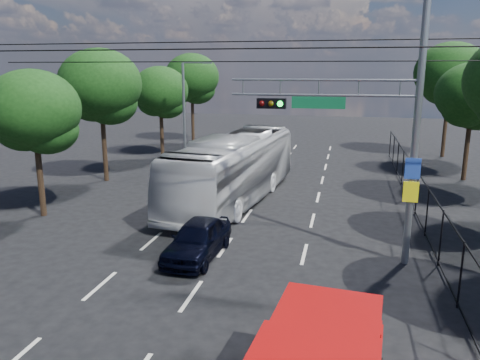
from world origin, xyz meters
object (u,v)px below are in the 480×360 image
(signal_mast, at_px, (379,111))
(white_van, at_px, (208,177))
(white_bus, at_px, (234,168))
(navy_hatchback, at_px, (198,239))

(signal_mast, bearing_deg, white_van, 135.30)
(white_bus, relative_size, white_van, 2.77)
(signal_mast, bearing_deg, navy_hatchback, -169.80)
(signal_mast, xyz_separation_m, white_van, (-8.44, 8.36, -4.52))
(navy_hatchback, height_order, white_van, white_van)
(navy_hatchback, bearing_deg, signal_mast, 13.09)
(navy_hatchback, bearing_deg, white_bus, 96.21)
(signal_mast, distance_m, white_bus, 9.70)
(white_bus, bearing_deg, navy_hatchback, -79.68)
(signal_mast, xyz_separation_m, navy_hatchback, (-6.01, -1.08, -4.56))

